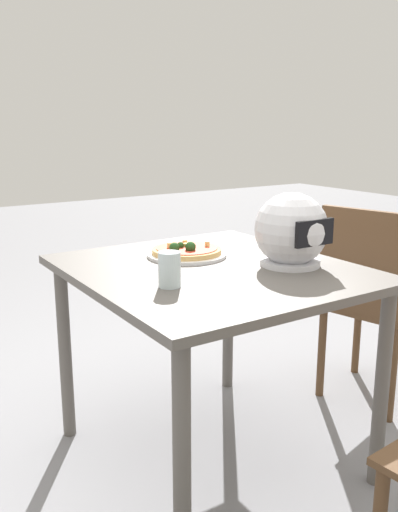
# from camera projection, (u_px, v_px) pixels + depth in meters

# --- Properties ---
(ground_plane) EXTENTS (14.00, 14.00, 0.00)m
(ground_plane) POSITION_uv_depth(u_px,v_px,m) (211.00, 456.00, 2.13)
(ground_plane) COLOR gray
(dining_table) EXTENTS (0.92, 1.01, 0.75)m
(dining_table) POSITION_uv_depth(u_px,v_px,m) (212.00, 292.00, 1.97)
(dining_table) COLOR #5B5651
(dining_table) RESTS_ON ground
(pizza_plate) EXTENTS (0.30, 0.30, 0.01)m
(pizza_plate) POSITION_uv_depth(u_px,v_px,m) (187.00, 255.00, 2.11)
(pizza_plate) COLOR white
(pizza_plate) RESTS_ON dining_table
(pizza) EXTENTS (0.26, 0.26, 0.05)m
(pizza) POSITION_uv_depth(u_px,v_px,m) (186.00, 250.00, 2.10)
(pizza) COLOR tan
(pizza) RESTS_ON pizza_plate
(motorcycle_helmet) EXTENTS (0.26, 0.26, 0.26)m
(motorcycle_helmet) POSITION_uv_depth(u_px,v_px,m) (291.00, 231.00, 1.95)
(motorcycle_helmet) COLOR silver
(motorcycle_helmet) RESTS_ON dining_table
(drinking_glass) EXTENTS (0.07, 0.07, 0.11)m
(drinking_glass) POSITION_uv_depth(u_px,v_px,m) (169.00, 269.00, 1.70)
(drinking_glass) COLOR silver
(drinking_glass) RESTS_ON dining_table
(chair_side) EXTENTS (0.48, 0.48, 0.90)m
(chair_side) POSITION_uv_depth(u_px,v_px,m) (369.00, 296.00, 2.43)
(chair_side) COLOR brown
(chair_side) RESTS_ON ground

